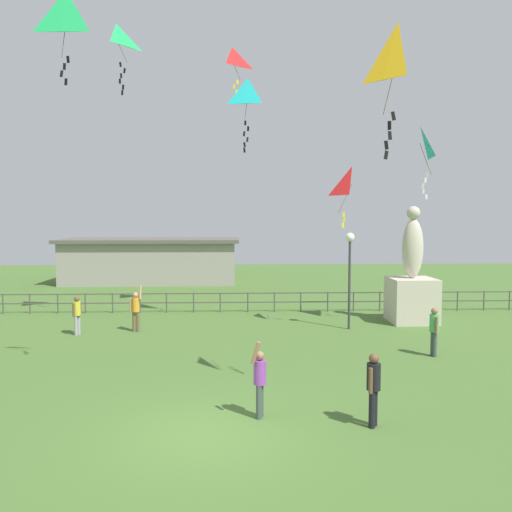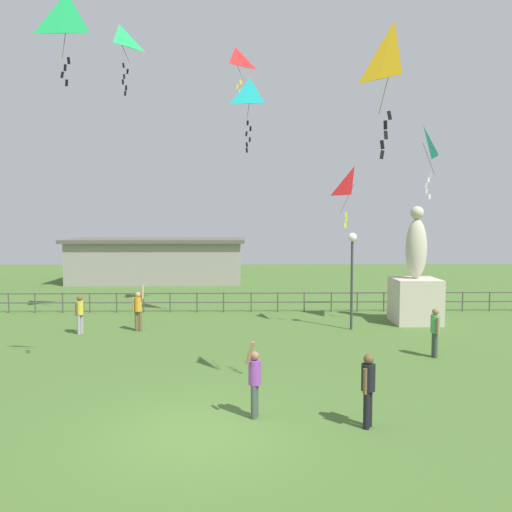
# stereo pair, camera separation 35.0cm
# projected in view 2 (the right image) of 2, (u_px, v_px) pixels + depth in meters

# --- Properties ---
(ground_plane) EXTENTS (80.00, 80.00, 0.00)m
(ground_plane) POSITION_uv_depth(u_px,v_px,m) (199.00, 434.00, 10.69)
(ground_plane) COLOR #476B2D
(statue_monument) EXTENTS (1.89, 1.89, 5.00)m
(statue_monument) POSITION_uv_depth(u_px,v_px,m) (415.00, 289.00, 22.03)
(statue_monument) COLOR beige
(statue_monument) RESTS_ON ground_plane
(lamppost) EXTENTS (0.36, 0.36, 3.91)m
(lamppost) POSITION_uv_depth(u_px,v_px,m) (352.00, 258.00, 20.58)
(lamppost) COLOR #38383D
(lamppost) RESTS_ON ground_plane
(person_0) EXTENTS (0.48, 0.29, 1.84)m
(person_0) POSITION_uv_depth(u_px,v_px,m) (138.00, 308.00, 20.43)
(person_0) COLOR brown
(person_0) RESTS_ON ground_plane
(person_1) EXTENTS (0.28, 0.42, 1.50)m
(person_1) POSITION_uv_depth(u_px,v_px,m) (80.00, 312.00, 19.91)
(person_1) COLOR #99999E
(person_1) RESTS_ON ground_plane
(person_2) EXTENTS (0.36, 0.46, 1.78)m
(person_2) POSITION_uv_depth(u_px,v_px,m) (255.00, 379.00, 11.49)
(person_2) COLOR #3F4C47
(person_2) RESTS_ON ground_plane
(person_3) EXTENTS (0.29, 0.48, 1.59)m
(person_3) POSITION_uv_depth(u_px,v_px,m) (435.00, 329.00, 16.55)
(person_3) COLOR #3F4C47
(person_3) RESTS_ON ground_plane
(person_4) EXTENTS (0.31, 0.42, 1.60)m
(person_4) POSITION_uv_depth(u_px,v_px,m) (368.00, 385.00, 10.94)
(person_4) COLOR black
(person_4) RESTS_ON ground_plane
(kite_0) EXTENTS (0.96, 0.97, 3.05)m
(kite_0) POSITION_uv_depth(u_px,v_px,m) (393.00, 59.00, 11.54)
(kite_0) COLOR yellow
(kite_1) EXTENTS (0.81, 1.12, 2.86)m
(kite_1) POSITION_uv_depth(u_px,v_px,m) (423.00, 145.00, 20.25)
(kite_1) COLOR #19B2B2
(kite_2) EXTENTS (1.25, 1.15, 2.08)m
(kite_2) POSITION_uv_depth(u_px,v_px,m) (236.00, 61.00, 23.39)
(kite_2) COLOR red
(kite_4) EXTENTS (1.24, 1.29, 2.80)m
(kite_4) POSITION_uv_depth(u_px,v_px,m) (120.00, 42.00, 20.89)
(kite_4) COLOR #1EB759
(kite_5) EXTENTS (1.19, 1.11, 2.36)m
(kite_5) POSITION_uv_depth(u_px,v_px,m) (354.00, 185.00, 20.52)
(kite_5) COLOR red
(kite_7) EXTENTS (1.22, 0.77, 2.80)m
(kite_7) POSITION_uv_depth(u_px,v_px,m) (68.00, 18.00, 15.43)
(kite_7) COLOR #1EB759
(kite_8) EXTENTS (1.16, 1.13, 3.00)m
(kite_8) POSITION_uv_depth(u_px,v_px,m) (250.00, 97.00, 21.25)
(kite_8) COLOR #19B2B2
(waterfront_railing) EXTENTS (36.04, 0.06, 0.95)m
(waterfront_railing) POSITION_uv_depth(u_px,v_px,m) (220.00, 299.00, 24.60)
(waterfront_railing) COLOR #4C4742
(waterfront_railing) RESTS_ON ground_plane
(pavilion_building) EXTENTS (12.28, 5.50, 3.07)m
(pavilion_building) POSITION_uv_depth(u_px,v_px,m) (158.00, 260.00, 36.41)
(pavilion_building) COLOR gray
(pavilion_building) RESTS_ON ground_plane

